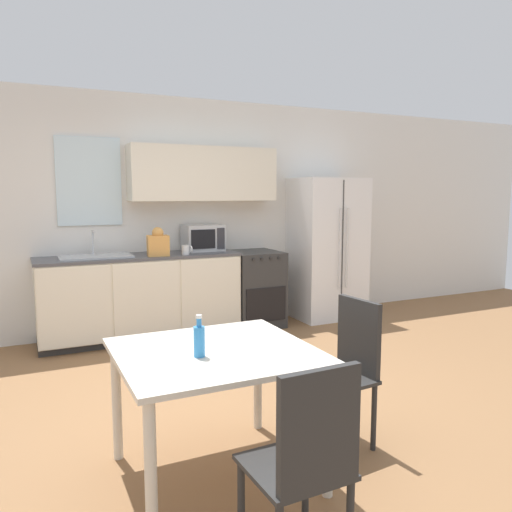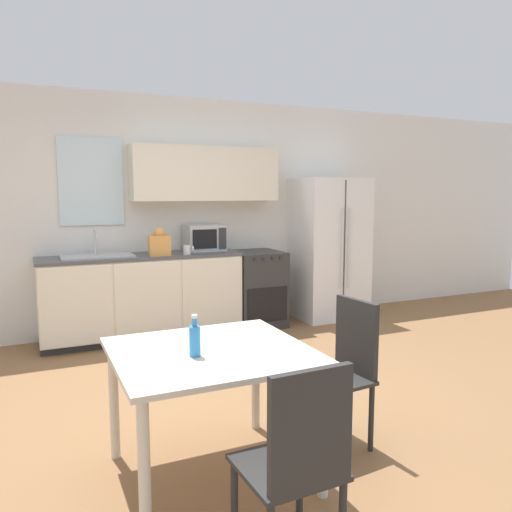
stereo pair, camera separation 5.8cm
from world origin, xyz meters
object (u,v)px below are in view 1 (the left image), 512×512
Objects in this scene: oven_range at (255,288)px; dining_chair_near at (307,456)px; coffee_mug at (186,250)px; dining_table at (215,367)px; dining_chair_side at (348,361)px; drink_bottle at (199,340)px; microwave at (203,238)px; refrigerator at (327,248)px.

dining_chair_near is (-1.52, -3.75, 0.09)m from oven_range.
coffee_mug is 0.11× the size of dining_table.
drink_bottle reaches higher than dining_chair_side.
dining_chair_side is at bearing 44.56° from dining_chair_near.
microwave reaches higher than oven_range.
coffee_mug reaches higher than drink_bottle.
refrigerator reaches higher than coffee_mug.
dining_chair_side is at bearing 0.86° from dining_table.
drink_bottle is at bearing -120.00° from oven_range.
dining_chair_near is (-0.63, -3.61, -0.45)m from coffee_mug.
dining_chair_near is (0.07, -0.87, -0.11)m from dining_table.
dining_chair_near reaches higher than oven_range.
oven_range is 4.01× the size of drink_bottle.
dining_chair_side is at bearing -120.97° from refrigerator.
oven_range is at bearing 60.00° from drink_bottle.
dining_chair_side is at bearing -103.50° from oven_range.
refrigerator reaches higher than dining_table.
coffee_mug is (-0.90, -0.14, 0.53)m from oven_range.
microwave is at bearing 168.92° from oven_range.
refrigerator is (1.02, -0.02, 0.44)m from oven_range.
dining_chair_side reaches higher than dining_table.
dining_chair_side is at bearing -91.51° from microwave.
oven_range is 0.51× the size of refrigerator.
dining_chair_side is (0.21, -2.73, -0.45)m from coffee_mug.
drink_bottle is (-0.81, -2.81, -0.15)m from coffee_mug.
drink_bottle is (-1.10, -3.08, -0.25)m from microwave.
oven_range is 0.86× the size of dining_table.
dining_table is (-0.98, -3.00, -0.44)m from microwave.
microwave is at bearing -6.80° from dining_chair_side.
oven_range is 0.89m from microwave.
dining_table is 1.14× the size of dining_chair_near.
refrigerator reaches higher than oven_range.
dining_table is at bearing -108.14° from microwave.
oven_range is 1.12m from refrigerator.
drink_bottle reaches higher than oven_range.
microwave reaches higher than dining_chair_side.
refrigerator reaches higher than microwave.
refrigerator is at bearing -1.00° from oven_range.
drink_bottle is at bearing -147.05° from dining_table.
dining_chair_near is at bearing -99.83° from coffee_mug.
dining_chair_near is at bearing -85.28° from dining_table.
microwave is 3.28m from drink_bottle.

